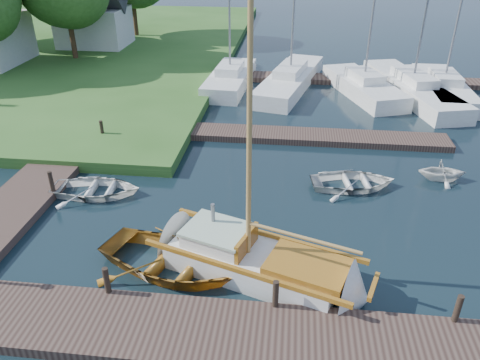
# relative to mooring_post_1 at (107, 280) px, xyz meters

# --- Properties ---
(ground) EXTENTS (160.00, 160.00, 0.00)m
(ground) POSITION_rel_mooring_post_1_xyz_m (3.00, 5.00, -0.70)
(ground) COLOR black
(ground) RESTS_ON ground
(near_dock) EXTENTS (18.00, 2.20, 0.30)m
(near_dock) POSITION_rel_mooring_post_1_xyz_m (3.00, -1.00, -0.55)
(near_dock) COLOR #33221C
(near_dock) RESTS_ON ground
(left_dock) EXTENTS (2.20, 18.00, 0.30)m
(left_dock) POSITION_rel_mooring_post_1_xyz_m (-5.00, 7.00, -0.55)
(left_dock) COLOR #33221C
(left_dock) RESTS_ON ground
(far_dock) EXTENTS (14.00, 1.60, 0.30)m
(far_dock) POSITION_rel_mooring_post_1_xyz_m (5.00, 11.50, -0.55)
(far_dock) COLOR #33221C
(far_dock) RESTS_ON ground
(pontoon) EXTENTS (30.00, 1.60, 0.30)m
(pontoon) POSITION_rel_mooring_post_1_xyz_m (13.00, 21.00, -0.55)
(pontoon) COLOR #33221C
(pontoon) RESTS_ON ground
(mooring_post_1) EXTENTS (0.16, 0.16, 0.80)m
(mooring_post_1) POSITION_rel_mooring_post_1_xyz_m (0.00, 0.00, 0.00)
(mooring_post_1) COLOR black
(mooring_post_1) RESTS_ON near_dock
(mooring_post_2) EXTENTS (0.16, 0.16, 0.80)m
(mooring_post_2) POSITION_rel_mooring_post_1_xyz_m (4.50, 0.00, 0.00)
(mooring_post_2) COLOR black
(mooring_post_2) RESTS_ON near_dock
(mooring_post_3) EXTENTS (0.16, 0.16, 0.80)m
(mooring_post_3) POSITION_rel_mooring_post_1_xyz_m (9.00, 0.00, 0.00)
(mooring_post_3) COLOR black
(mooring_post_3) RESTS_ON near_dock
(mooring_post_4) EXTENTS (0.16, 0.16, 0.80)m
(mooring_post_4) POSITION_rel_mooring_post_1_xyz_m (-4.00, 5.00, 0.00)
(mooring_post_4) COLOR black
(mooring_post_4) RESTS_ON left_dock
(mooring_post_5) EXTENTS (0.16, 0.16, 0.80)m
(mooring_post_5) POSITION_rel_mooring_post_1_xyz_m (-4.00, 10.00, 0.00)
(mooring_post_5) COLOR black
(mooring_post_5) RESTS_ON left_dock
(sailboat) EXTENTS (7.40, 4.19, 9.83)m
(sailboat) POSITION_rel_mooring_post_1_xyz_m (3.97, 1.58, -0.36)
(sailboat) COLOR silver
(sailboat) RESTS_ON ground
(dinghy) EXTENTS (5.18, 4.39, 0.91)m
(dinghy) POSITION_rel_mooring_post_1_xyz_m (1.34, 1.46, -0.24)
(dinghy) COLOR brown
(dinghy) RESTS_ON ground
(tender_a) EXTENTS (3.44, 2.56, 0.68)m
(tender_a) POSITION_rel_mooring_post_1_xyz_m (-2.52, 5.42, -0.36)
(tender_a) COLOR silver
(tender_a) RESTS_ON ground
(tender_c) EXTENTS (3.58, 2.81, 0.67)m
(tender_c) POSITION_rel_mooring_post_1_xyz_m (7.17, 7.10, -0.36)
(tender_c) COLOR silver
(tender_c) RESTS_ON ground
(tender_d) EXTENTS (1.85, 1.61, 0.96)m
(tender_d) POSITION_rel_mooring_post_1_xyz_m (10.74, 8.12, -0.22)
(tender_d) COLOR silver
(tender_d) RESTS_ON ground
(marina_boat_0) EXTENTS (2.65, 7.25, 11.69)m
(marina_boat_0) POSITION_rel_mooring_post_1_xyz_m (0.73, 19.20, -0.12)
(marina_boat_0) COLOR silver
(marina_boat_0) RESTS_ON ground
(marina_boat_1) EXTENTS (4.32, 9.72, 9.52)m
(marina_boat_1) POSITION_rel_mooring_post_1_xyz_m (4.46, 19.44, -0.15)
(marina_boat_1) COLOR silver
(marina_boat_1) RESTS_ON ground
(marina_boat_2) EXTENTS (4.55, 7.55, 11.25)m
(marina_boat_2) POSITION_rel_mooring_post_1_xyz_m (8.82, 18.54, -0.12)
(marina_boat_2) COLOR silver
(marina_boat_2) RESTS_ON ground
(marina_boat_3) EXTENTS (4.62, 10.12, 12.58)m
(marina_boat_3) POSITION_rel_mooring_post_1_xyz_m (11.64, 18.61, -0.13)
(marina_boat_3) COLOR silver
(marina_boat_3) RESTS_ON ground
(marina_boat_4) EXTENTS (2.28, 7.75, 11.25)m
(marina_boat_4) POSITION_rel_mooring_post_1_xyz_m (13.46, 18.81, -0.13)
(marina_boat_4) COLOR silver
(marina_boat_4) RESTS_ON ground
(house_c) EXTENTS (5.25, 4.00, 5.28)m
(house_c) POSITION_rel_mooring_post_1_xyz_m (-11.00, 27.00, 1.88)
(house_c) COLOR beige
(house_c) RESTS_ON shore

